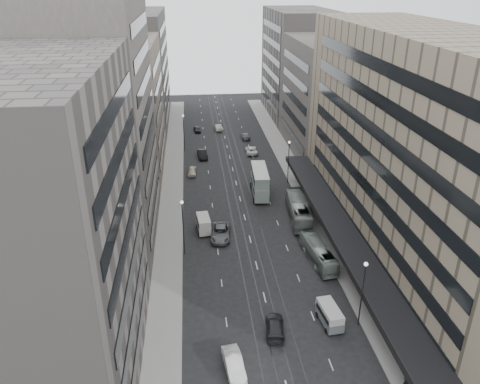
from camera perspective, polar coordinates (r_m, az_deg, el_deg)
name	(u,v)px	position (r m, az deg, el deg)	size (l,w,h in m)	color
ground	(266,303)	(57.82, 3.17, -13.30)	(220.00, 220.00, 0.00)	black
sidewalk_right	(297,177)	(91.86, 6.91, 1.84)	(4.00, 125.00, 0.15)	gray
sidewalk_left	(173,182)	(89.77, -8.21, 1.20)	(4.00, 125.00, 0.15)	gray
department_store	(426,156)	(63.89, 21.72, 4.09)	(19.20, 60.00, 30.00)	gray
building_right_mid	(328,98)	(103.92, 10.71, 11.24)	(15.00, 28.00, 24.00)	#47433E
building_right_far	(298,64)	(131.97, 7.10, 15.20)	(15.00, 32.00, 28.00)	#68625D
building_left_a	(40,238)	(44.34, -23.23, -5.17)	(15.00, 28.00, 30.00)	#68625D
building_left_b	(92,126)	(67.86, -17.57, 7.70)	(15.00, 26.00, 34.00)	#47433E
building_left_c	(120,108)	(94.70, -14.39, 9.90)	(15.00, 28.00, 25.00)	gray
building_left_d	(136,69)	(126.42, -12.59, 14.39)	(15.00, 38.00, 28.00)	#68625D
lamp_right_near	(363,287)	(53.14, 14.76, -11.10)	(0.44, 0.44, 8.32)	#262628
lamp_right_far	(289,157)	(87.23, 5.95, 4.25)	(0.44, 0.44, 8.32)	#262628
lamp_left_near	(183,221)	(64.49, -6.98, -3.56)	(0.44, 0.44, 8.32)	#262628
lamp_left_far	(184,129)	(104.37, -6.89, 7.68)	(0.44, 0.44, 8.32)	#262628
bus_near	(318,253)	(65.17, 9.53, -7.34)	(2.25, 9.63, 2.68)	gray
bus_far	(298,210)	(75.54, 7.12, -2.14)	(2.78, 11.89, 3.31)	gray
double_decker	(260,181)	(82.80, 2.43, 1.31)	(3.18, 9.12, 4.92)	gray
vw_microbus	(330,315)	(54.91, 10.87, -14.48)	(2.34, 4.44, 2.30)	slate
panel_van	(204,224)	(71.55, -4.46, -3.87)	(2.31, 4.19, 2.54)	#BAB2A7
sedan_1	(234,364)	(49.29, -0.77, -20.20)	(1.69, 4.84, 1.59)	white
sedan_2	(221,233)	(70.09, -2.38, -4.99)	(2.79, 6.04, 1.68)	#565659
sedan_3	(275,326)	(53.57, 4.26, -15.99)	(1.98, 4.88, 1.42)	#232325
sedan_4	(192,171)	(92.62, -5.85, 2.51)	(1.65, 4.11, 1.40)	#BFB59E
sedan_5	(202,154)	(101.25, -4.61, 4.62)	(1.77, 5.09, 1.68)	black
sedan_6	(251,150)	(103.66, 1.39, 5.12)	(2.41, 5.22, 1.45)	white
sedan_7	(245,136)	(113.41, 0.66, 6.86)	(1.91, 4.70, 1.37)	slate
sedan_8	(197,129)	(119.09, -5.24, 7.64)	(1.61, 3.99, 1.36)	#242426
sedan_9	(218,127)	(120.12, -2.70, 7.90)	(1.58, 4.52, 1.49)	#B6AF97
pedestrian	(407,381)	(49.93, 19.65, -20.84)	(0.68, 0.45, 1.88)	black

